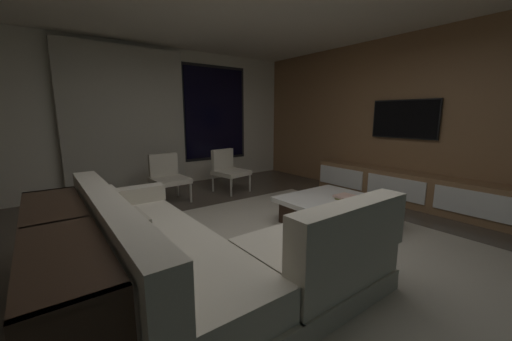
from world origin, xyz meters
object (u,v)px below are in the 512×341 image
object	(u,v)px
console_table_behind_couch	(62,267)
coffee_table	(334,212)
accent_chair_by_curtain	(168,175)
mounted_tv	(404,119)
book_stack_on_coffee_table	(345,197)
accent_chair_near_window	(228,168)
sectional_couch	(198,254)
media_console	(405,188)

from	to	relation	value
console_table_behind_couch	coffee_table	bearing A→B (deg)	1.53
accent_chair_by_curtain	mounted_tv	world-z (taller)	mounted_tv
book_stack_on_coffee_table	console_table_behind_couch	size ratio (longest dim) A/B	0.12
book_stack_on_coffee_table	console_table_behind_couch	bearing A→B (deg)	-179.90
coffee_table	accent_chair_near_window	xyz separation A→B (m)	(-0.13, 2.37, 0.25)
coffee_table	book_stack_on_coffee_table	size ratio (longest dim) A/B	4.74
accent_chair_near_window	console_table_behind_couch	size ratio (longest dim) A/B	0.37
sectional_couch	book_stack_on_coffee_table	xyz separation A→B (m)	(2.11, 0.14, 0.10)
accent_chair_near_window	console_table_behind_couch	bearing A→B (deg)	-138.65
sectional_couch	media_console	distance (m)	3.72
console_table_behind_couch	mounted_tv	bearing A→B (deg)	2.80
accent_chair_near_window	accent_chair_by_curtain	distance (m)	1.15
accent_chair_near_window	media_console	world-z (taller)	accent_chair_near_window
sectional_couch	accent_chair_near_window	bearing A→B (deg)	54.05
sectional_couch	console_table_behind_couch	world-z (taller)	sectional_couch
coffee_table	accent_chair_by_curtain	bearing A→B (deg)	117.82
sectional_couch	accent_chair_by_curtain	world-z (taller)	sectional_couch
sectional_couch	coffee_table	distance (m)	2.02
sectional_couch	coffee_table	bearing A→B (deg)	5.96
sectional_couch	media_console	bearing A→B (deg)	2.60
accent_chair_near_window	media_console	xyz separation A→B (m)	(1.84, -2.41, -0.18)
accent_chair_near_window	media_console	distance (m)	3.04
accent_chair_near_window	accent_chair_by_curtain	xyz separation A→B (m)	(-1.15, 0.05, 0.00)
coffee_table	accent_chair_near_window	size ratio (longest dim) A/B	1.49
mounted_tv	console_table_behind_couch	distance (m)	4.90
mounted_tv	console_table_behind_couch	size ratio (longest dim) A/B	0.51
mounted_tv	console_table_behind_couch	xyz separation A→B (m)	(-4.81, -0.24, -0.93)
media_console	mounted_tv	distance (m)	1.13
media_console	mounted_tv	size ratio (longest dim) A/B	2.87
media_console	book_stack_on_coffee_table	bearing A→B (deg)	-178.84
coffee_table	accent_chair_by_curtain	world-z (taller)	accent_chair_by_curtain
accent_chair_by_curtain	media_console	world-z (taller)	accent_chair_by_curtain
sectional_couch	accent_chair_by_curtain	size ratio (longest dim) A/B	3.21
coffee_table	media_console	world-z (taller)	media_console
sectional_couch	accent_chair_by_curtain	xyz separation A→B (m)	(0.73, 2.63, 0.14)
book_stack_on_coffee_table	media_console	distance (m)	1.61
sectional_couch	accent_chair_near_window	size ratio (longest dim) A/B	3.21
sectional_couch	mounted_tv	xyz separation A→B (m)	(3.89, 0.37, 1.06)
media_console	console_table_behind_couch	bearing A→B (deg)	-179.54
accent_chair_near_window	media_console	size ratio (longest dim) A/B	0.25
coffee_table	mounted_tv	distance (m)	2.22
mounted_tv	accent_chair_near_window	bearing A→B (deg)	132.38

